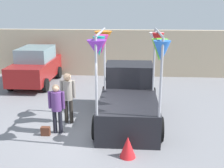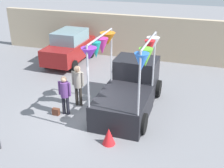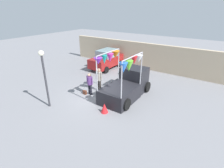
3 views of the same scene
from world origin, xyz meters
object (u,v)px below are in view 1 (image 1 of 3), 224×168
person_vendor (68,93)px  parked_car (36,66)px  vendor_truck (129,94)px  handbag (46,131)px  person_customer (57,104)px  folded_kite_bundle_crimson (128,147)px

person_vendor → parked_car: bearing=119.8°
vendor_truck → person_vendor: (-2.06, -0.54, 0.16)m
handbag → person_vendor: bearing=62.9°
vendor_truck → parked_car: bearing=138.8°
vendor_truck → handbag: bearing=-148.8°
person_customer → folded_kite_bundle_crimson: 2.71m
parked_car → folded_kite_bundle_crimson: bearing=-55.1°
person_vendor → folded_kite_bundle_crimson: (2.08, -2.15, -0.78)m
vendor_truck → person_customer: 2.63m
parked_car → vendor_truck: bearing=-41.2°
vendor_truck → parked_car: 6.32m
person_customer → folded_kite_bundle_crimson: (2.26, -1.32, -0.68)m
parked_car → handbag: parked_car is taller
person_customer → handbag: person_customer is taller
vendor_truck → handbag: 3.13m
parked_car → person_customer: bearing=-65.5°
handbag → parked_car: bearing=110.7°
folded_kite_bundle_crimson → handbag: bearing=156.7°
vendor_truck → handbag: vendor_truck is taller
folded_kite_bundle_crimson → person_vendor: bearing=134.0°
parked_car → person_customer: size_ratio=2.46×
person_customer → folded_kite_bundle_crimson: bearing=-30.3°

